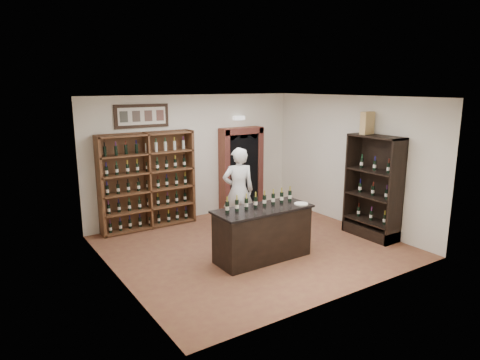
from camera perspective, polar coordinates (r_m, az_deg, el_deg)
name	(u,v)px	position (r m, az deg, el deg)	size (l,w,h in m)	color
floor	(253,246)	(8.84, 1.72, -8.85)	(5.50, 5.50, 0.00)	brown
ceiling	(254,97)	(8.23, 1.85, 10.99)	(5.50, 5.50, 0.00)	white
wall_back	(194,157)	(10.51, -6.09, 3.06)	(5.50, 0.04, 3.00)	silver
wall_left	(115,194)	(7.22, -16.38, -1.80)	(0.04, 5.00, 3.00)	silver
wall_right	(351,161)	(10.21, 14.53, 2.44)	(0.04, 5.00, 3.00)	silver
wine_shelf	(147,181)	(9.92, -12.27, -0.09)	(2.20, 0.38, 2.20)	brown
framed_picture	(142,116)	(9.84, -12.96, 8.32)	(1.25, 0.04, 0.52)	black
arched_doorway	(241,167)	(11.05, 0.13, 1.69)	(1.17, 0.35, 2.17)	black
emergency_light	(239,118)	(10.96, -0.13, 8.26)	(0.30, 0.10, 0.10)	white
tasting_counter	(263,234)	(8.10, 3.03, -7.17)	(1.88, 0.78, 1.00)	black
counter_bottle_0	(227,207)	(7.59, -1.72, -3.64)	(0.07, 0.07, 0.30)	black
counter_bottle_1	(237,205)	(7.70, -0.41, -3.41)	(0.07, 0.07, 0.30)	black
counter_bottle_2	(246,204)	(7.81, 0.86, -3.18)	(0.07, 0.07, 0.30)	black
counter_bottle_3	(256,202)	(7.92, 2.09, -2.95)	(0.07, 0.07, 0.30)	black
counter_bottle_4	(264,200)	(8.04, 3.28, -2.74)	(0.07, 0.07, 0.30)	black
counter_bottle_5	(273,199)	(8.16, 4.45, -2.52)	(0.07, 0.07, 0.30)	black
counter_bottle_6	(282,197)	(8.28, 5.57, -2.31)	(0.07, 0.07, 0.30)	black
counter_bottle_7	(290,196)	(8.41, 6.66, -2.11)	(0.07, 0.07, 0.30)	black
side_cabinet	(373,203)	(9.63, 17.33, -2.88)	(0.48, 1.20, 2.20)	black
shopkeeper	(238,191)	(9.34, -0.22, -1.47)	(0.70, 0.46, 1.92)	silver
plate	(301,204)	(8.24, 8.15, -3.17)	(0.27, 0.27, 0.02)	beige
wine_crate	(367,123)	(9.50, 16.61, 7.29)	(0.34, 0.14, 0.47)	tan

